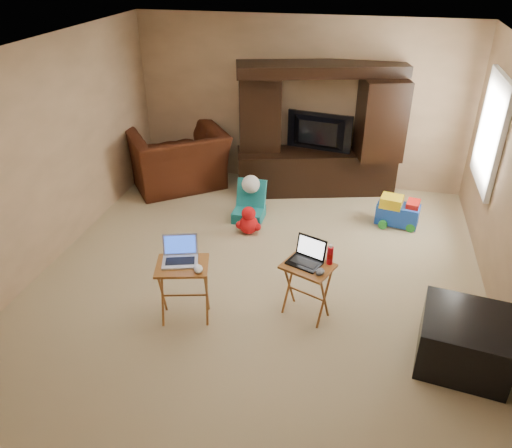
% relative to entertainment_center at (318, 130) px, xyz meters
% --- Properties ---
extents(floor, '(5.50, 5.50, 0.00)m').
position_rel_entertainment_center_xyz_m(floor, '(-0.32, -2.43, -0.96)').
color(floor, beige).
rests_on(floor, ground).
extents(ceiling, '(5.50, 5.50, 0.00)m').
position_rel_entertainment_center_xyz_m(ceiling, '(-0.32, -2.43, 1.54)').
color(ceiling, silver).
rests_on(ceiling, ground).
extents(wall_back, '(5.00, 0.00, 5.00)m').
position_rel_entertainment_center_xyz_m(wall_back, '(-0.32, 0.32, 0.29)').
color(wall_back, tan).
rests_on(wall_back, ground).
extents(wall_front, '(5.00, 0.00, 5.00)m').
position_rel_entertainment_center_xyz_m(wall_front, '(-0.32, -5.18, 0.29)').
color(wall_front, tan).
rests_on(wall_front, ground).
extents(wall_left, '(0.00, 5.50, 5.50)m').
position_rel_entertainment_center_xyz_m(wall_left, '(-2.82, -2.43, 0.29)').
color(wall_left, tan).
rests_on(wall_left, ground).
extents(window_pane, '(0.00, 1.20, 1.20)m').
position_rel_entertainment_center_xyz_m(window_pane, '(2.16, -0.88, 0.44)').
color(window_pane, white).
rests_on(window_pane, ground).
extents(window_frame, '(0.06, 1.14, 1.34)m').
position_rel_entertainment_center_xyz_m(window_frame, '(2.14, -0.88, 0.44)').
color(window_frame, white).
rests_on(window_frame, ground).
extents(entertainment_center, '(2.42, 1.20, 1.92)m').
position_rel_entertainment_center_xyz_m(entertainment_center, '(0.00, 0.00, 0.00)').
color(entertainment_center, black).
rests_on(entertainment_center, floor).
extents(television, '(0.98, 0.29, 0.56)m').
position_rel_entertainment_center_xyz_m(television, '(0.00, -0.02, -0.04)').
color(television, black).
rests_on(television, entertainment_center).
extents(recliner, '(1.83, 1.80, 0.90)m').
position_rel_entertainment_center_xyz_m(recliner, '(-2.10, -0.31, -0.51)').
color(recliner, '#491C0F').
rests_on(recliner, floor).
extents(child_rocker, '(0.41, 0.47, 0.54)m').
position_rel_entertainment_center_xyz_m(child_rocker, '(-0.76, -1.15, -0.69)').
color(child_rocker, '#16757D').
rests_on(child_rocker, floor).
extents(plush_toy, '(0.35, 0.29, 0.39)m').
position_rel_entertainment_center_xyz_m(plush_toy, '(-0.68, -1.51, -0.77)').
color(plush_toy, red).
rests_on(plush_toy, floor).
extents(push_toy, '(0.63, 0.50, 0.42)m').
position_rel_entertainment_center_xyz_m(push_toy, '(1.23, -0.84, -0.75)').
color(push_toy, blue).
rests_on(push_toy, floor).
extents(ottoman, '(0.87, 0.87, 0.49)m').
position_rel_entertainment_center_xyz_m(ottoman, '(1.76, -3.33, -0.72)').
color(ottoman, black).
rests_on(ottoman, floor).
extents(tray_table_left, '(0.59, 0.52, 0.65)m').
position_rel_entertainment_center_xyz_m(tray_table_left, '(-0.90, -3.31, -0.63)').
color(tray_table_left, '#AD672A').
rests_on(tray_table_left, floor).
extents(tray_table_right, '(0.58, 0.53, 0.61)m').
position_rel_entertainment_center_xyz_m(tray_table_right, '(0.28, -2.99, -0.66)').
color(tray_table_right, '#A35C27').
rests_on(tray_table_right, floor).
extents(laptop_left, '(0.41, 0.37, 0.24)m').
position_rel_entertainment_center_xyz_m(laptop_left, '(-0.93, -3.28, -0.19)').
color(laptop_left, '#BABBBF').
rests_on(laptop_left, tray_table_left).
extents(laptop_right, '(0.39, 0.36, 0.24)m').
position_rel_entertainment_center_xyz_m(laptop_right, '(0.24, -2.97, -0.23)').
color(laptop_right, black).
rests_on(laptop_right, tray_table_right).
extents(mouse_left, '(0.13, 0.16, 0.05)m').
position_rel_entertainment_center_xyz_m(mouse_left, '(-0.71, -3.38, -0.28)').
color(mouse_left, silver).
rests_on(mouse_left, tray_table_left).
extents(mouse_right, '(0.11, 0.14, 0.05)m').
position_rel_entertainment_center_xyz_m(mouse_right, '(0.41, -3.11, -0.33)').
color(mouse_right, '#3A3B3F').
rests_on(mouse_right, tray_table_right).
extents(water_bottle, '(0.06, 0.06, 0.19)m').
position_rel_entertainment_center_xyz_m(water_bottle, '(0.48, -2.91, -0.26)').
color(water_bottle, red).
rests_on(water_bottle, tray_table_right).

